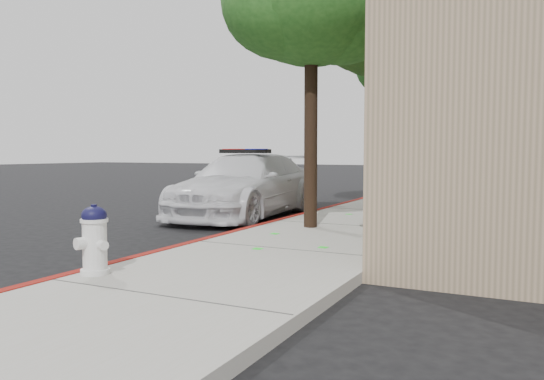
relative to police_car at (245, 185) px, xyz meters
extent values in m
plane|color=black|center=(1.51, -4.43, -0.79)|extent=(120.00, 120.00, 0.00)
cube|color=gray|center=(3.11, -1.43, -0.72)|extent=(3.20, 60.00, 0.15)
cube|color=maroon|center=(1.57, -1.43, -0.71)|extent=(0.14, 60.00, 0.16)
cube|color=black|center=(4.68, -3.43, 1.16)|extent=(0.08, 1.48, 1.68)
cube|color=black|center=(4.68, -0.43, 1.16)|extent=(0.08, 1.48, 1.68)
cube|color=black|center=(4.68, 2.57, 1.16)|extent=(0.08, 1.48, 1.68)
cube|color=black|center=(4.68, 5.57, 1.16)|extent=(0.08, 1.48, 1.68)
cube|color=black|center=(4.68, 8.57, 1.16)|extent=(0.08, 1.48, 1.68)
cube|color=black|center=(4.68, 11.57, 1.16)|extent=(0.08, 1.48, 1.68)
cube|color=black|center=(4.68, 14.57, 1.16)|extent=(0.08, 1.48, 1.68)
imported|color=silver|center=(0.00, 0.00, 0.00)|extent=(2.52, 5.57, 1.58)
cube|color=black|center=(0.00, 0.00, 0.85)|extent=(1.21, 0.35, 0.10)
cube|color=red|center=(-0.32, -0.02, 0.85)|extent=(0.53, 0.27, 0.11)
cube|color=#0C0BC7|center=(0.32, 0.02, 0.85)|extent=(0.53, 0.27, 0.11)
cylinder|color=white|center=(1.86, -6.99, -0.61)|extent=(0.35, 0.35, 0.06)
cylinder|color=white|center=(1.86, -6.99, -0.30)|extent=(0.29, 0.29, 0.57)
cylinder|color=white|center=(1.86, -6.99, 0.00)|extent=(0.33, 0.33, 0.04)
ellipsoid|color=black|center=(1.86, -6.99, 0.07)|extent=(0.30, 0.30, 0.22)
cylinder|color=black|center=(1.86, -6.99, 0.17)|extent=(0.07, 0.07, 0.06)
cylinder|color=white|center=(1.69, -6.94, -0.27)|extent=(0.15, 0.15, 0.11)
cylinder|color=white|center=(2.02, -7.04, -0.27)|extent=(0.15, 0.15, 0.11)
cylinder|color=white|center=(1.80, -7.16, -0.25)|extent=(0.17, 0.16, 0.14)
cylinder|color=black|center=(2.61, -2.03, 1.14)|extent=(0.26, 0.26, 3.58)
ellipsoid|color=#1C4B17|center=(3.10, -1.72, 3.53)|extent=(2.39, 2.39, 2.03)
ellipsoid|color=#1C4B17|center=(2.22, -2.34, 3.63)|extent=(2.48, 2.48, 2.11)
cylinder|color=black|center=(2.58, 3.09, 1.35)|extent=(0.28, 0.28, 3.99)
ellipsoid|color=#1F4F18|center=(2.58, 3.09, 4.31)|extent=(3.34, 3.34, 2.84)
ellipsoid|color=#1F4F18|center=(2.86, 3.55, 3.99)|extent=(2.69, 2.69, 2.29)
ellipsoid|color=#1F4F18|center=(2.26, 2.73, 4.10)|extent=(2.59, 2.59, 2.20)
cylinder|color=black|center=(2.75, 5.47, 1.10)|extent=(0.26, 0.26, 3.48)
ellipsoid|color=#1D4716|center=(2.75, 5.47, 3.73)|extent=(2.98, 2.98, 2.54)
ellipsoid|color=#1D4716|center=(3.27, 5.60, 3.43)|extent=(2.29, 2.29, 1.94)
ellipsoid|color=#1D4716|center=(2.42, 5.22, 3.53)|extent=(2.39, 2.39, 2.03)
camera|label=1|loc=(6.63, -11.78, 0.82)|focal=35.62mm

